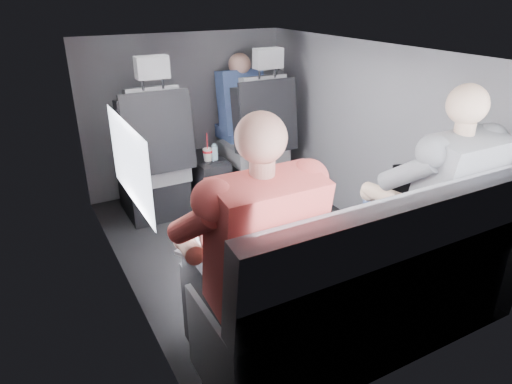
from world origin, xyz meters
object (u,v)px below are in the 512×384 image
center_console (207,180)px  soda_cup (208,154)px  rear_bench (362,294)px  laptop_white (216,242)px  front_seat_right (257,150)px  water_bottle (215,153)px  laptop_black (409,194)px  front_seat_left (155,169)px  passenger_front_right (240,105)px  passenger_rear_right (432,202)px  passenger_rear_left (249,254)px

center_console → soda_cup: (-0.03, -0.09, 0.26)m
rear_bench → laptop_white: 0.77m
laptop_white → front_seat_right: bearing=56.0°
laptop_white → soda_cup: bearing=68.6°
water_bottle → laptop_black: 1.67m
rear_bench → water_bottle: size_ratio=11.02×
front_seat_left → passenger_front_right: bearing=16.4°
front_seat_right → soda_cup: 0.48m
laptop_white → passenger_rear_right: 1.16m
laptop_black → passenger_rear_left: 1.10m
center_console → soda_cup: 0.28m
front_seat_left → soda_cup: front_seat_left is taller
front_seat_left → laptop_white: bearing=-96.6°
soda_cup → passenger_rear_right: 1.85m
rear_bench → passenger_rear_left: 0.68m
laptop_white → laptop_black: laptop_black is taller
center_console → passenger_rear_left: bearing=-107.3°
center_console → passenger_rear_right: size_ratio=0.37×
front_seat_left → front_seat_right: (0.90, 0.00, 0.00)m
rear_bench → soda_cup: 1.86m
passenger_rear_right → front_seat_left: bearing=117.9°
rear_bench → passenger_rear_left: (-0.58, 0.09, 0.34)m
center_console → rear_bench: bearing=-90.0°
front_seat_left → passenger_rear_right: passenger_rear_right is taller
passenger_front_right → rear_bench: bearing=-101.2°
front_seat_right → passenger_front_right: bearing=95.0°
water_bottle → passenger_rear_right: bearing=-74.8°
passenger_rear_right → passenger_front_right: size_ratio=1.71×
water_bottle → passenger_front_right: 0.58m
laptop_black → passenger_rear_left: size_ratio=0.34×
water_bottle → front_seat_left: bearing=172.9°
laptop_black → passenger_rear_right: passenger_rear_right is taller
passenger_rear_right → passenger_front_right: passenger_rear_right is taller
laptop_white → passenger_front_right: 2.15m
front_seat_right → laptop_black: front_seat_right is taller
passenger_rear_right → water_bottle: bearing=105.2°
passenger_front_right → center_console: bearing=-153.0°
laptop_white → passenger_front_right: (1.06, 1.87, 0.12)m
front_seat_left → passenger_front_right: 0.98m
front_seat_left → passenger_front_right: front_seat_left is taller
water_bottle → passenger_front_right: bearing=38.9°
center_console → soda_cup: soda_cup is taller
rear_bench → laptop_black: 0.66m
soda_cup → water_bottle: soda_cup is taller
center_console → front_seat_left: bearing=-174.9°
center_console → passenger_rear_left: size_ratio=0.37×
rear_bench → water_bottle: bearing=89.0°
passenger_rear_left → passenger_front_right: size_ratio=1.72×
front_seat_right → center_console: size_ratio=2.64×
front_seat_left → passenger_rear_right: bearing=-62.1°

